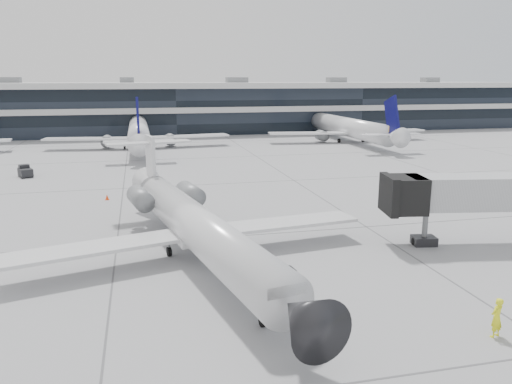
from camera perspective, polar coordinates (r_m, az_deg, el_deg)
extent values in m
plane|color=#969698|center=(39.25, -0.85, -4.97)|extent=(220.00, 220.00, 0.00)
cube|color=black|center=(118.99, -9.49, 9.25)|extent=(170.00, 22.00, 10.00)
cylinder|color=silver|center=(33.08, -6.53, -4.18)|extent=(7.58, 24.69, 2.77)
cone|color=black|center=(21.33, 5.48, -14.03)|extent=(3.28, 3.36, 2.77)
cone|color=silver|center=(46.09, -11.98, 0.86)|extent=(3.23, 3.74, 2.63)
cube|color=silver|center=(32.97, -18.21, -6.12)|extent=(11.59, 5.57, 0.23)
cube|color=silver|center=(36.68, 2.94, -3.58)|extent=(11.54, 4.10, 0.23)
cylinder|color=slate|center=(40.36, -13.07, -0.72)|extent=(2.20, 3.72, 1.54)
cylinder|color=slate|center=(41.34, -7.50, -0.18)|extent=(2.20, 3.72, 1.54)
cube|color=silver|center=(45.12, -11.94, 3.40)|extent=(0.81, 2.67, 4.62)
cube|color=silver|center=(45.28, -12.15, 5.52)|extent=(7.57, 3.07, 0.16)
cylinder|color=black|center=(25.42, 0.72, -14.56)|extent=(0.29, 0.60, 0.57)
cylinder|color=black|center=(35.19, -9.90, -6.72)|extent=(0.37, 0.69, 0.66)
cylinder|color=black|center=(36.03, -5.14, -6.11)|extent=(0.37, 0.69, 0.66)
cube|color=silver|center=(40.27, 25.68, 0.02)|extent=(13.11, 4.70, 2.39)
cube|color=black|center=(37.51, 16.81, -0.25)|extent=(2.85, 3.30, 2.57)
cylinder|color=slate|center=(38.71, 18.74, -3.93)|extent=(0.40, 0.40, 2.57)
cube|color=black|center=(38.99, 18.64, -5.29)|extent=(1.85, 1.55, 0.64)
imported|color=#F8FF1A|center=(26.76, 25.79, -12.79)|extent=(0.83, 0.68, 1.97)
cube|color=silver|center=(28.68, 3.68, -10.70)|extent=(1.54, 2.33, 0.90)
cube|color=black|center=(28.87, 3.30, -9.24)|extent=(1.20, 1.02, 0.50)
cylinder|color=black|center=(29.29, 2.04, -10.86)|extent=(0.23, 0.46, 0.44)
cylinder|color=black|center=(29.68, 4.04, -10.55)|extent=(0.23, 0.46, 0.44)
cylinder|color=black|center=(27.94, 3.28, -12.09)|extent=(0.23, 0.46, 0.44)
cylinder|color=black|center=(28.36, 5.37, -11.74)|extent=(0.23, 0.46, 0.44)
cone|color=#FF3E0D|center=(52.75, -16.66, -0.56)|extent=(0.37, 0.37, 0.57)
cube|color=#FF3E0D|center=(52.81, -16.64, -0.84)|extent=(0.45, 0.45, 0.03)
cube|color=black|center=(68.79, -24.85, 2.07)|extent=(2.20, 2.70, 0.96)
cube|color=black|center=(69.21, -25.00, 2.65)|extent=(1.45, 1.34, 0.53)
cylinder|color=black|center=(69.56, -25.45, 1.82)|extent=(0.36, 0.51, 0.47)
cylinder|color=black|center=(69.79, -24.51, 1.94)|extent=(0.36, 0.51, 0.47)
cylinder|color=black|center=(67.92, -25.15, 1.61)|extent=(0.36, 0.51, 0.47)
cylinder|color=black|center=(68.15, -24.19, 1.74)|extent=(0.36, 0.51, 0.47)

